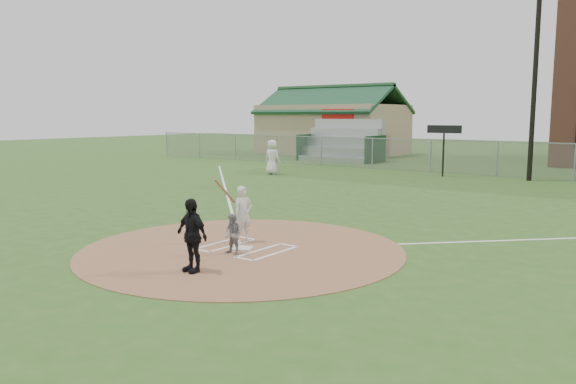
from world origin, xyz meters
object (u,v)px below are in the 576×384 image
Objects in this scene: batter_at_plate at (243,214)px; catcher at (233,234)px; umpire at (192,235)px; ondeck_player at (272,157)px; home_plate at (243,248)px.

catcher is at bearing -59.17° from batter_at_plate.
umpire is 21.09m from ondeck_player.
home_plate is at bearing 105.50° from catcher.
umpire reaches higher than home_plate.
home_plate is 2.48m from umpire.
batter_at_plate is at bearing 117.56° from catcher.
home_plate is 18.93m from ondeck_player.
catcher is at bearing -71.23° from home_plate.
ondeck_player reaches higher than home_plate.
ondeck_player is at bearing 122.13° from catcher.
batter_at_plate is (10.58, -14.69, -0.22)m from ondeck_player.
catcher is at bearing 121.10° from ondeck_player.
batter_at_plate is (-0.52, 0.62, 0.77)m from home_plate.
catcher is 0.58× the size of batter_at_plate.
batter_at_plate is (-0.72, 1.20, 0.27)m from catcher.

